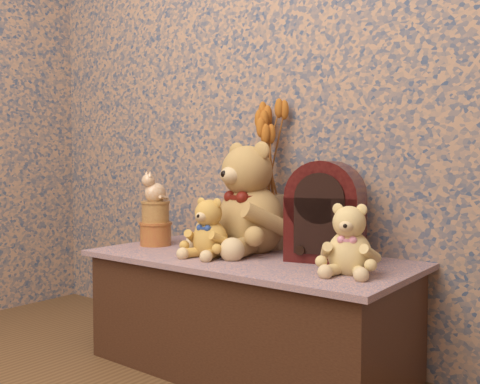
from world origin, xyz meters
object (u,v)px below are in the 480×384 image
at_px(teddy_medium, 210,225).
at_px(teddy_small, 350,236).
at_px(teddy_large, 251,193).
at_px(cathedral_radio, 326,211).
at_px(biscuit_tin_lower, 156,234).
at_px(ceramic_vase, 270,222).
at_px(cat_figurine, 155,186).

xyz_separation_m(teddy_medium, teddy_small, (0.54, 0.03, 0.00)).
xyz_separation_m(teddy_large, cathedral_radio, (0.33, 0.00, -0.05)).
distance_m(cathedral_radio, biscuit_tin_lower, 0.75).
height_order(teddy_small, biscuit_tin_lower, teddy_small).
bearing_deg(biscuit_tin_lower, teddy_small, -1.88).
bearing_deg(teddy_large, biscuit_tin_lower, -151.79).
bearing_deg(ceramic_vase, teddy_small, -28.65).
relative_size(teddy_large, cat_figurine, 3.52).
distance_m(cathedral_radio, cat_figurine, 0.75).
relative_size(teddy_small, biscuit_tin_lower, 1.81).
relative_size(teddy_small, cathedral_radio, 0.67).
xyz_separation_m(teddy_medium, ceramic_vase, (0.07, 0.29, -0.01)).
height_order(ceramic_vase, biscuit_tin_lower, ceramic_vase).
relative_size(teddy_medium, biscuit_tin_lower, 1.80).
height_order(teddy_large, cathedral_radio, teddy_large).
relative_size(teddy_medium, teddy_small, 0.99).
bearing_deg(teddy_small, cat_figurine, 163.52).
bearing_deg(teddy_small, teddy_large, 147.86).
height_order(teddy_large, cat_figurine, teddy_large).
bearing_deg(teddy_small, teddy_medium, 168.96).
height_order(teddy_medium, ceramic_vase, teddy_medium).
distance_m(ceramic_vase, biscuit_tin_lower, 0.49).
xyz_separation_m(ceramic_vase, biscuit_tin_lower, (-0.42, -0.23, -0.06)).
relative_size(teddy_large, teddy_small, 1.95).
xyz_separation_m(ceramic_vase, cat_figurine, (-0.42, -0.23, 0.14)).
bearing_deg(ceramic_vase, cathedral_radio, -17.95).
relative_size(teddy_medium, cathedral_radio, 0.66).
xyz_separation_m(cathedral_radio, cat_figurine, (-0.73, -0.13, 0.07)).
bearing_deg(cathedral_radio, cat_figurine, 176.12).
xyz_separation_m(teddy_large, teddy_medium, (-0.04, -0.19, -0.11)).
distance_m(cathedral_radio, ceramic_vase, 0.33).
xyz_separation_m(teddy_medium, biscuit_tin_lower, (-0.36, 0.06, -0.07)).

